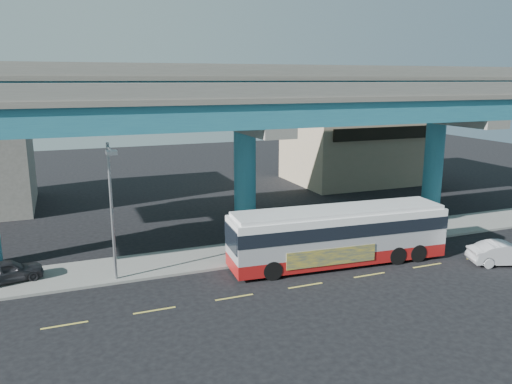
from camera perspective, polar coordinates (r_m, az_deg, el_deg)
name	(u,v)px	position (r m, az deg, el deg)	size (l,w,h in m)	color
ground	(303,284)	(27.31, 5.40, -10.37)	(120.00, 120.00, 0.00)	black
sidewalk	(264,250)	(31.94, 0.94, -6.67)	(70.00, 4.00, 0.15)	gray
lane_markings	(306,286)	(27.06, 5.69, -10.59)	(58.00, 0.12, 0.01)	#D8C64C
viaduct	(244,103)	(33.52, -1.37, 10.09)	(52.00, 12.40, 11.70)	#21637F
building_beige	(358,148)	(54.54, 11.59, 4.94)	(14.00, 10.23, 7.00)	tan
transit_bus	(339,233)	(29.84, 9.43, -4.68)	(13.25, 3.67, 3.36)	maroon
sedan	(505,253)	(33.04, 26.54, -6.29)	(4.36, 2.67, 1.36)	#ACADB1
parked_car	(7,271)	(29.88, -26.56, -8.10)	(3.76, 2.12, 1.21)	#2D2D32
street_lamp	(112,194)	(26.52, -16.18, -0.20)	(0.50, 2.43, 7.41)	gray
stop_sign	(293,228)	(30.81, 4.27, -4.18)	(0.55, 0.45, 2.25)	gray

